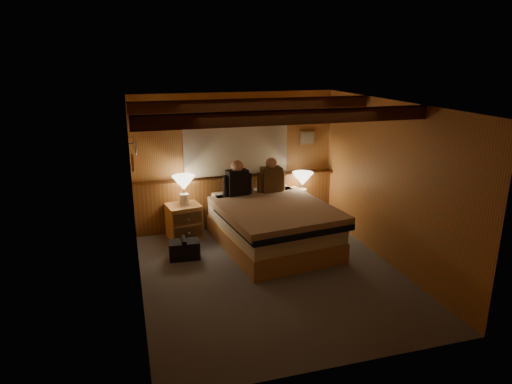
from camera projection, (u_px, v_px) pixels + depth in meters
name	position (u px, v px, depth m)	size (l,w,h in m)	color
floor	(271.00, 274.00, 6.51)	(4.20, 4.20, 0.00)	#535862
ceiling	(273.00, 104.00, 5.81)	(4.20, 4.20, 0.00)	#C28B48
wall_back	(235.00, 161.00, 8.09)	(3.60, 3.60, 0.00)	#C68347
wall_left	(135.00, 206.00, 5.68)	(4.20, 4.20, 0.00)	#C68347
wall_right	(390.00, 184.00, 6.64)	(4.20, 4.20, 0.00)	#C68347
wall_front	(343.00, 258.00, 4.23)	(3.60, 3.60, 0.00)	#C68347
wainscot	(237.00, 200.00, 8.24)	(3.60, 0.23, 0.94)	brown
curtain_window	(236.00, 144.00, 7.93)	(2.18, 0.09, 1.11)	#4B2712
ceiling_beams	(270.00, 110.00, 5.98)	(3.60, 1.65, 0.16)	#4B2712
coat_rail	(135.00, 145.00, 7.01)	(0.05, 0.55, 0.24)	silver
framed_print	(307.00, 138.00, 8.33)	(0.30, 0.04, 0.25)	tan
bed	(273.00, 225.00, 7.33)	(1.88, 2.31, 0.73)	tan
nightstand_left	(184.00, 221.00, 7.75)	(0.61, 0.56, 0.59)	tan
nightstand_right	(301.00, 211.00, 8.37)	(0.48, 0.44, 0.49)	tan
lamp_left	(184.00, 185.00, 7.56)	(0.38, 0.38, 0.50)	silver
lamp_right	(303.00, 180.00, 8.19)	(0.38, 0.38, 0.49)	silver
person_left	(237.00, 181.00, 7.68)	(0.51, 0.25, 0.63)	black
person_right	(271.00, 178.00, 7.88)	(0.51, 0.22, 0.62)	#4F391F
duffel_bag	(184.00, 249.00, 6.98)	(0.48, 0.30, 0.33)	black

